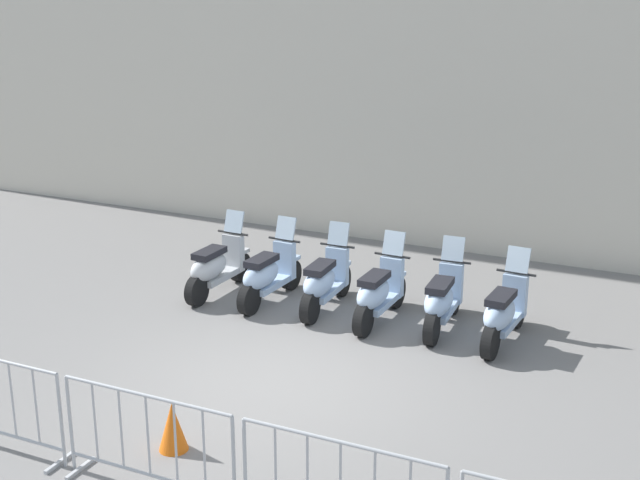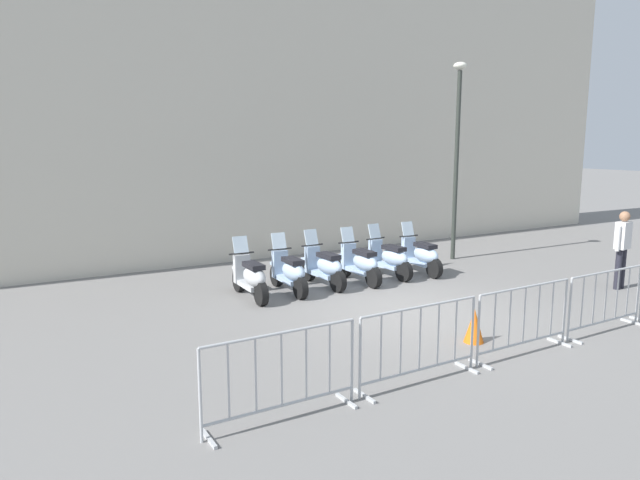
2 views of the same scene
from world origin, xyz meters
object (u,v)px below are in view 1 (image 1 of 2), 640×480
(motorcycle_1, at_px, (268,275))
(traffic_cone, at_px, (173,426))
(barrier_segment_2, at_px, (148,444))
(motorcycle_0, at_px, (216,267))
(motorcycle_4, at_px, (442,301))
(motorcycle_3, at_px, (378,293))
(motorcycle_2, at_px, (324,282))
(motorcycle_5, at_px, (503,313))

(motorcycle_1, relative_size, traffic_cone, 3.13)
(motorcycle_1, bearing_deg, barrier_segment_2, -64.22)
(motorcycle_0, bearing_deg, motorcycle_4, 12.23)
(motorcycle_3, distance_m, motorcycle_4, 0.93)
(motorcycle_4, distance_m, barrier_segment_2, 5.28)
(motorcycle_4, bearing_deg, motorcycle_2, -169.05)
(motorcycle_2, distance_m, motorcycle_4, 1.83)
(motorcycle_2, bearing_deg, motorcycle_0, -166.49)
(motorcycle_3, height_order, motorcycle_5, same)
(motorcycle_2, relative_size, motorcycle_5, 0.99)
(motorcycle_1, xyz_separation_m, motorcycle_5, (3.60, 0.65, 0.00))
(motorcycle_0, bearing_deg, motorcycle_2, 13.51)
(traffic_cone, bearing_deg, motorcycle_1, 115.30)
(motorcycle_1, bearing_deg, motorcycle_0, -168.20)
(motorcycle_0, height_order, motorcycle_4, same)
(motorcycle_2, height_order, barrier_segment_2, motorcycle_2)
(barrier_segment_2, bearing_deg, motorcycle_3, 95.18)
(motorcycle_3, relative_size, traffic_cone, 3.13)
(motorcycle_5, relative_size, barrier_segment_2, 0.89)
(motorcycle_1, relative_size, motorcycle_5, 1.00)
(motorcycle_1, height_order, motorcycle_5, same)
(motorcycle_3, bearing_deg, motorcycle_4, 17.67)
(motorcycle_2, xyz_separation_m, motorcycle_3, (0.91, 0.07, 0.00))
(motorcycle_2, relative_size, motorcycle_4, 1.00)
(barrier_segment_2, xyz_separation_m, traffic_cone, (-0.38, 0.70, -0.25))
(motorcycle_0, xyz_separation_m, motorcycle_2, (1.78, 0.43, 0.00))
(motorcycle_1, distance_m, motorcycle_2, 0.92)
(motorcycle_1, bearing_deg, motorcycle_2, 15.20)
(motorcycle_2, bearing_deg, motorcycle_3, 4.14)
(motorcycle_3, height_order, motorcycle_4, same)
(motorcycle_1, xyz_separation_m, motorcycle_4, (2.69, 0.59, 0.00))
(motorcycle_0, height_order, traffic_cone, motorcycle_0)
(motorcycle_1, bearing_deg, motorcycle_5, 10.25)
(motorcycle_5, bearing_deg, motorcycle_1, -169.75)
(motorcycle_5, xyz_separation_m, barrier_segment_2, (-1.34, -5.32, 0.07))
(motorcycle_0, distance_m, motorcycle_5, 4.57)
(barrier_segment_2, bearing_deg, motorcycle_2, 105.51)
(motorcycle_0, distance_m, motorcycle_2, 1.84)
(motorcycle_0, distance_m, motorcycle_4, 3.66)
(motorcycle_0, distance_m, barrier_segment_2, 5.48)
(motorcycle_3, distance_m, traffic_cone, 4.28)
(motorcycle_4, height_order, traffic_cone, motorcycle_4)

